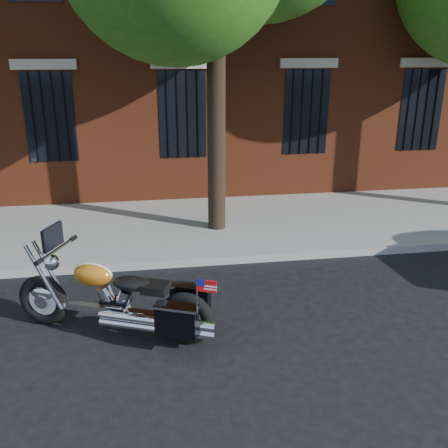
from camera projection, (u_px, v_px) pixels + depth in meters
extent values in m
plane|color=black|center=(211.00, 301.00, 7.71)|extent=(120.00, 120.00, 0.00)
cube|color=gray|center=(201.00, 261.00, 8.97)|extent=(40.00, 0.16, 0.15)
cube|color=gray|center=(192.00, 226.00, 10.72)|extent=(40.00, 3.60, 0.15)
cube|color=black|center=(182.00, 115.00, 11.73)|extent=(1.10, 0.14, 2.00)
cube|color=#B2A893|center=(181.00, 64.00, 11.32)|extent=(1.40, 0.20, 0.22)
cylinder|color=black|center=(183.00, 115.00, 11.66)|extent=(0.04, 0.04, 2.00)
cylinder|color=black|center=(216.00, 113.00, 9.65)|extent=(0.36, 0.36, 5.00)
torus|color=black|center=(44.00, 300.00, 6.94)|extent=(0.74, 0.44, 0.74)
torus|color=black|center=(186.00, 318.00, 6.47)|extent=(0.74, 0.44, 0.74)
cylinder|color=white|center=(44.00, 300.00, 6.94)|extent=(0.53, 0.27, 0.55)
cylinder|color=white|center=(186.00, 318.00, 6.47)|extent=(0.53, 0.27, 0.55)
ellipsoid|color=white|center=(43.00, 293.00, 6.91)|extent=(0.41, 0.28, 0.21)
ellipsoid|color=orange|center=(186.00, 309.00, 6.43)|extent=(0.42, 0.29, 0.21)
cube|color=white|center=(113.00, 310.00, 6.72)|extent=(1.57, 0.74, 0.09)
cylinder|color=white|center=(117.00, 312.00, 6.71)|extent=(0.40, 0.32, 0.35)
cylinder|color=white|center=(149.00, 324.00, 6.40)|extent=(1.31, 0.62, 0.10)
ellipsoid|color=orange|center=(93.00, 274.00, 6.60)|extent=(0.62, 0.50, 0.31)
ellipsoid|color=black|center=(132.00, 283.00, 6.50)|extent=(0.61, 0.50, 0.17)
cube|color=black|center=(191.00, 300.00, 6.70)|extent=(0.56, 0.37, 0.42)
cube|color=black|center=(177.00, 321.00, 6.18)|extent=(0.56, 0.37, 0.42)
cylinder|color=white|center=(57.00, 249.00, 6.61)|extent=(0.37, 0.81, 0.04)
sphere|color=white|center=(51.00, 262.00, 6.70)|extent=(0.29, 0.29, 0.22)
cube|color=black|center=(53.00, 237.00, 6.56)|extent=(0.21, 0.42, 0.31)
cube|color=red|center=(207.00, 286.00, 5.86)|extent=(0.23, 0.11, 0.15)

